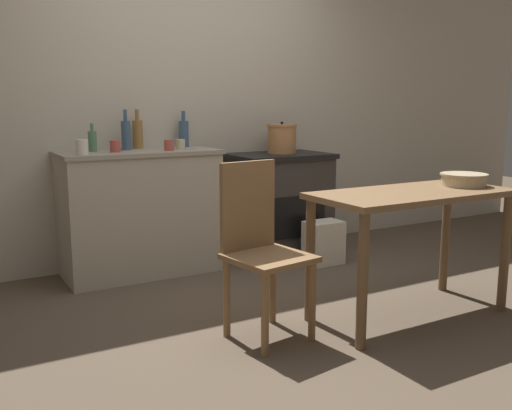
% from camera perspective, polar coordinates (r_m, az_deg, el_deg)
% --- Properties ---
extents(ground_plane, '(14.00, 14.00, 0.00)m').
position_cam_1_polar(ground_plane, '(3.58, 3.65, -10.66)').
color(ground_plane, brown).
extents(wall_back, '(8.00, 0.07, 2.55)m').
position_cam_1_polar(wall_back, '(4.75, -6.95, 10.08)').
color(wall_back, beige).
rests_on(wall_back, ground_plane).
extents(counter_cabinet, '(1.16, 0.56, 0.93)m').
position_cam_1_polar(counter_cabinet, '(4.36, -11.51, -0.72)').
color(counter_cabinet, '#B2A893').
rests_on(counter_cabinet, ground_plane).
extents(stove, '(0.84, 0.59, 0.86)m').
position_cam_1_polar(stove, '(4.87, 2.23, 0.16)').
color(stove, '#38332D').
rests_on(stove, ground_plane).
extents(work_table, '(1.22, 0.56, 0.76)m').
position_cam_1_polar(work_table, '(3.48, 15.32, -0.65)').
color(work_table, brown).
rests_on(work_table, ground_plane).
extents(chair, '(0.46, 0.46, 0.96)m').
position_cam_1_polar(chair, '(3.11, 0.44, -4.04)').
color(chair, olive).
rests_on(chair, ground_plane).
extents(flour_sack, '(0.29, 0.21, 0.35)m').
position_cam_1_polar(flour_sack, '(4.61, 6.76, -3.75)').
color(flour_sack, beige).
rests_on(flour_sack, ground_plane).
extents(stock_pot, '(0.25, 0.25, 0.27)m').
position_cam_1_polar(stock_pot, '(4.83, 2.60, 6.64)').
color(stock_pot, '#B77A47').
rests_on(stock_pot, stove).
extents(mixing_bowl_large, '(0.29, 0.29, 0.08)m').
position_cam_1_polar(mixing_bowl_large, '(3.77, 20.06, 2.47)').
color(mixing_bowl_large, tan).
rests_on(mixing_bowl_large, work_table).
extents(bottle_far_left, '(0.06, 0.06, 0.20)m').
position_cam_1_polar(bottle_far_left, '(4.26, -16.03, 6.19)').
color(bottle_far_left, '#517F5B').
rests_on(bottle_far_left, counter_cabinet).
extents(bottle_left, '(0.08, 0.08, 0.28)m').
position_cam_1_polar(bottle_left, '(4.62, -7.24, 7.16)').
color(bottle_left, '#3D5675').
rests_on(bottle_left, counter_cabinet).
extents(bottle_mid_left, '(0.07, 0.07, 0.30)m').
position_cam_1_polar(bottle_mid_left, '(4.36, -12.87, 6.89)').
color(bottle_mid_left, '#3D5675').
rests_on(bottle_mid_left, counter_cabinet).
extents(bottle_center_left, '(0.08, 0.08, 0.30)m').
position_cam_1_polar(bottle_center_left, '(4.48, -11.75, 7.01)').
color(bottle_center_left, olive).
rests_on(bottle_center_left, counter_cabinet).
extents(cup_center, '(0.07, 0.07, 0.08)m').
position_cam_1_polar(cup_center, '(4.37, -7.57, 6.04)').
color(cup_center, beige).
rests_on(cup_center, counter_cabinet).
extents(cup_center_right, '(0.07, 0.07, 0.08)m').
position_cam_1_polar(cup_center_right, '(4.18, -13.90, 5.72)').
color(cup_center_right, '#B74C42').
rests_on(cup_center_right, counter_cabinet).
extents(cup_mid_right, '(0.07, 0.07, 0.08)m').
position_cam_1_polar(cup_mid_right, '(4.24, -8.69, 5.93)').
color(cup_mid_right, '#B74C42').
rests_on(cup_mid_right, counter_cabinet).
extents(cup_right, '(0.08, 0.08, 0.10)m').
position_cam_1_polar(cup_right, '(4.01, -17.01, 5.54)').
color(cup_right, silver).
rests_on(cup_right, counter_cabinet).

